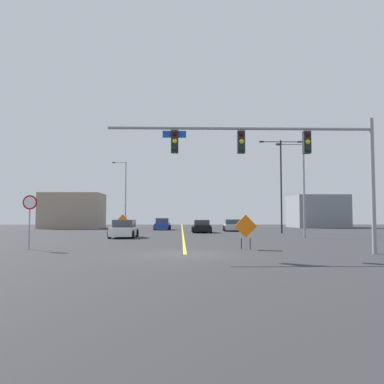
{
  "coord_description": "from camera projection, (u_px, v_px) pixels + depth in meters",
  "views": [
    {
      "loc": [
        -0.2,
        -18.58,
        1.75
      ],
      "look_at": [
        1.22,
        32.73,
        4.84
      ],
      "focal_mm": 37.72,
      "sensor_mm": 36.0,
      "label": 1
    }
  ],
  "objects": [
    {
      "name": "roadside_building_east",
      "position": [
        317.0,
        211.0,
        63.25
      ],
      "size": [
        7.87,
        7.98,
        4.99
      ],
      "color": "gray",
      "rests_on": "ground"
    },
    {
      "name": "roadside_building_west",
      "position": [
        73.0,
        211.0,
        58.59
      ],
      "size": [
        8.43,
        6.49,
        5.06
      ],
      "color": "gray",
      "rests_on": "ground"
    },
    {
      "name": "traffic_signal_assembly",
      "position": [
        276.0,
        150.0,
        18.83
      ],
      "size": [
        12.5,
        0.44,
        6.39
      ],
      "color": "gray",
      "rests_on": "ground"
    },
    {
      "name": "ground",
      "position": [
        185.0,
        254.0,
        18.44
      ],
      "size": [
        131.79,
        131.79,
        0.0
      ],
      "primitive_type": "plane",
      "color": "#2D2D30"
    },
    {
      "name": "car_black_far",
      "position": [
        201.0,
        227.0,
        43.34
      ],
      "size": [
        2.02,
        4.5,
        1.35
      ],
      "color": "black",
      "rests_on": "ground"
    },
    {
      "name": "street_lamp_mid_left",
      "position": [
        281.0,
        178.0,
        41.37
      ],
      "size": [
        4.43,
        0.24,
        9.58
      ],
      "color": "black",
      "rests_on": "ground"
    },
    {
      "name": "construction_sign_left_shoulder",
      "position": [
        246.0,
        228.0,
        21.43
      ],
      "size": [
        1.23,
        0.2,
        1.84
      ],
      "color": "orange",
      "rests_on": "ground"
    },
    {
      "name": "construction_sign_right_lane",
      "position": [
        123.0,
        221.0,
        39.01
      ],
      "size": [
        1.13,
        0.22,
        1.94
      ],
      "color": "orange",
      "rests_on": "ground"
    },
    {
      "name": "car_blue_mid",
      "position": [
        162.0,
        224.0,
        51.87
      ],
      "size": [
        2.11,
        3.89,
        1.5
      ],
      "color": "#1E389E",
      "rests_on": "ground"
    },
    {
      "name": "car_white_approaching",
      "position": [
        124.0,
        229.0,
        32.94
      ],
      "size": [
        2.07,
        4.02,
        1.46
      ],
      "color": "white",
      "rests_on": "ground"
    },
    {
      "name": "road_centre_stripe",
      "position": [
        182.0,
        229.0,
        54.97
      ],
      "size": [
        0.16,
        73.22,
        0.01
      ],
      "color": "yellow",
      "rests_on": "ground"
    },
    {
      "name": "street_lamp_mid_right",
      "position": [
        125.0,
        192.0,
        60.15
      ],
      "size": [
        2.11,
        0.24,
        9.93
      ],
      "color": "gray",
      "rests_on": "ground"
    },
    {
      "name": "stop_sign",
      "position": [
        30.0,
        211.0,
        21.21
      ],
      "size": [
        0.76,
        0.07,
        2.86
      ],
      "color": "gray",
      "rests_on": "ground"
    },
    {
      "name": "car_silver_near",
      "position": [
        232.0,
        226.0,
        47.62
      ],
      "size": [
        2.29,
        4.46,
        1.37
      ],
      "color": "#B7BABF",
      "rests_on": "ground"
    },
    {
      "name": "street_lamp_near_left",
      "position": [
        302.0,
        184.0,
        33.14
      ],
      "size": [
        2.35,
        0.24,
        7.83
      ],
      "color": "gray",
      "rests_on": "ground"
    }
  ]
}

